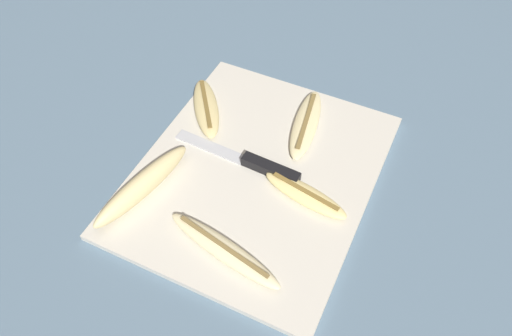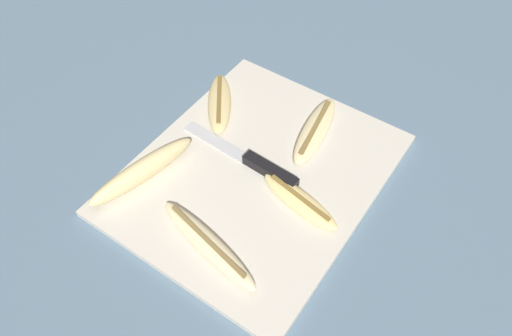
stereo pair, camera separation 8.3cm
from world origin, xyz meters
TOP-DOWN VIEW (x-y plane):
  - ground_plane at (0.00, 0.00)m, footprint 4.00×4.00m
  - cutting_board at (0.00, 0.00)m, footprint 0.46×0.38m
  - knife at (0.01, -0.00)m, footprint 0.03×0.24m
  - banana_soft_right at (0.13, -0.04)m, footprint 0.18×0.07m
  - banana_cream_curved at (-0.16, -0.02)m, footprint 0.08×0.21m
  - banana_golden_short at (-0.01, -0.09)m, footprint 0.07×0.16m
  - banana_mellow_near at (-0.12, 0.15)m, footprint 0.21×0.08m
  - banana_spotted_left at (0.09, 0.15)m, footprint 0.15×0.13m

SIDE VIEW (x-z plane):
  - ground_plane at x=0.00m, z-range 0.00..0.00m
  - cutting_board at x=0.00m, z-range 0.00..0.01m
  - knife at x=0.01m, z-range 0.01..0.03m
  - banana_soft_right at x=0.13m, z-range 0.01..0.03m
  - banana_golden_short at x=-0.01m, z-range 0.01..0.03m
  - banana_cream_curved at x=-0.16m, z-range 0.01..0.03m
  - banana_spotted_left at x=0.09m, z-range 0.01..0.03m
  - banana_mellow_near at x=-0.12m, z-range 0.01..0.05m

